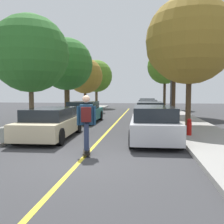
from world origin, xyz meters
name	(u,v)px	position (x,y,z in m)	size (l,w,h in m)	color
ground	(81,160)	(0.00, 0.00, 0.00)	(80.00, 80.00, 0.00)	#353538
center_line	(104,136)	(0.00, 4.00, 0.00)	(0.12, 39.20, 0.01)	gold
parked_car_left_nearest	(51,123)	(-2.14, 3.27, 0.64)	(2.01, 4.38, 1.27)	#BCAD89
parked_car_left_near	(84,112)	(-2.14, 9.07, 0.66)	(1.98, 4.09, 1.35)	#196066
parked_car_right_nearest	(153,123)	(2.14, 3.26, 0.68)	(1.91, 4.53, 1.37)	#B7B7BC
parked_car_right_near	(150,113)	(2.14, 8.70, 0.67)	(1.85, 4.51, 1.35)	#BCAD89
parked_car_right_far	(148,107)	(2.14, 14.95, 0.65)	(1.93, 4.74, 1.30)	#B7B7BC
parked_car_right_farthest	(147,104)	(2.14, 21.22, 0.66)	(1.94, 4.55, 1.30)	#1E5B33
street_tree_left_nearest	(30,54)	(-4.16, 5.75, 3.94)	(4.03, 4.03, 5.82)	brown
street_tree_left_near	(67,64)	(-4.16, 11.92, 4.10)	(4.00, 4.00, 5.97)	#4C3823
street_tree_left_far	(85,76)	(-4.16, 17.94, 3.63)	(3.58, 3.58, 5.29)	#4C3823
street_tree_left_farthest	(96,76)	(-4.16, 24.01, 4.01)	(3.99, 3.99, 5.88)	brown
street_tree_right_nearest	(190,40)	(4.16, 7.15, 4.70)	(4.67, 4.67, 6.90)	#4C3823
street_tree_right_near	(174,49)	(4.16, 14.29, 5.51)	(4.45, 4.45, 7.62)	#3D2D1E
street_tree_right_far	(165,67)	(4.16, 22.70, 4.95)	(4.04, 4.04, 6.84)	#3D2D1E
fire_hydrant	(189,127)	(3.64, 3.85, 0.49)	(0.20, 0.20, 0.70)	#B2140F
streetlamp	(171,80)	(3.89, 13.39, 2.89)	(0.36, 0.24, 4.73)	#38383D
skateboard	(87,152)	(0.01, 0.66, 0.09)	(0.39, 0.87, 0.10)	black
skateboarder	(86,120)	(0.01, 0.62, 1.08)	(0.59, 0.71, 1.72)	black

